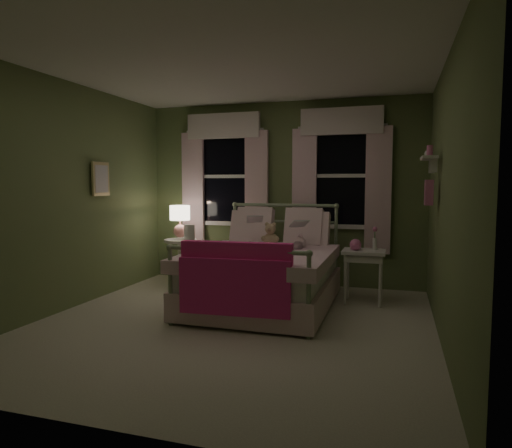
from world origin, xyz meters
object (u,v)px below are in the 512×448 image
(table_lamp, at_px, (180,218))
(nightstand_right, at_px, (364,258))
(child_left, at_px, (253,226))
(child_right, at_px, (296,227))
(teddy_bear, at_px, (271,237))
(bed, at_px, (265,273))
(nightstand_left, at_px, (181,255))

(table_lamp, xyz_separation_m, nightstand_right, (2.58, -0.31, -0.40))
(child_left, bearing_deg, nightstand_right, -178.30)
(child_right, height_order, teddy_bear, child_right)
(child_right, bearing_deg, bed, 44.92)
(teddy_bear, bearing_deg, nightstand_left, 161.58)
(child_left, bearing_deg, child_right, -179.01)
(nightstand_left, relative_size, table_lamp, 1.42)
(child_right, relative_size, nightstand_left, 1.04)
(teddy_bear, bearing_deg, nightstand_right, 9.00)
(child_left, bearing_deg, nightstand_left, -14.56)
(bed, bearing_deg, teddy_bear, 90.00)
(bed, relative_size, table_lamp, 4.44)
(teddy_bear, height_order, nightstand_left, teddy_bear)
(table_lamp, bearing_deg, nightstand_right, -6.94)
(child_left, relative_size, nightstand_left, 1.04)
(table_lamp, height_order, nightstand_right, table_lamp)
(bed, bearing_deg, child_left, 123.60)
(child_right, bearing_deg, nightstand_left, -22.19)
(table_lamp, distance_m, nightstand_right, 2.63)
(nightstand_left, bearing_deg, bed, -27.11)
(bed, height_order, teddy_bear, bed)
(bed, xyz_separation_m, teddy_bear, (-0.00, 0.26, 0.41))
(bed, bearing_deg, nightstand_left, 152.89)
(nightstand_left, bearing_deg, nightstand_right, -6.94)
(bed, xyz_separation_m, table_lamp, (-1.47, 0.75, 0.57))
(teddy_bear, relative_size, nightstand_right, 0.49)
(child_left, xyz_separation_m, nightstand_right, (1.39, 0.02, -0.36))
(bed, height_order, child_left, child_left)
(table_lamp, bearing_deg, nightstand_left, -90.00)
(child_left, bearing_deg, teddy_bear, 151.49)
(child_right, relative_size, teddy_bear, 2.18)
(child_right, bearing_deg, child_left, -11.48)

